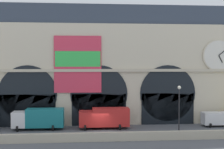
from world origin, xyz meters
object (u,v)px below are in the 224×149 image
object	(u,v)px
street_lamp_quayside	(179,105)
van_east	(219,118)
box_truck_midwest	(39,118)
box_truck_center	(105,117)

from	to	relation	value
street_lamp_quayside	van_east	bearing A→B (deg)	39.21
box_truck_midwest	box_truck_center	xyz separation A→B (m)	(9.78, -0.21, 0.00)
box_truck_center	street_lamp_quayside	bearing A→B (deg)	-35.87
box_truck_midwest	van_east	world-z (taller)	box_truck_midwest
van_east	box_truck_center	bearing A→B (deg)	-179.32
box_truck_midwest	street_lamp_quayside	xyz separation A→B (m)	(19.14, -6.97, 2.71)
box_truck_center	street_lamp_quayside	xyz separation A→B (m)	(9.36, -6.76, 2.71)
street_lamp_quayside	box_truck_midwest	bearing A→B (deg)	159.98
box_truck_center	van_east	bearing A→B (deg)	0.68
box_truck_center	van_east	distance (m)	17.91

